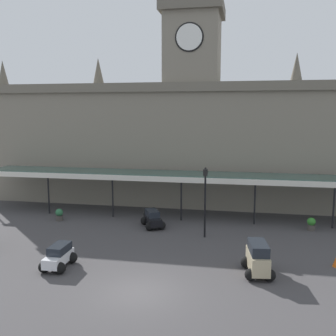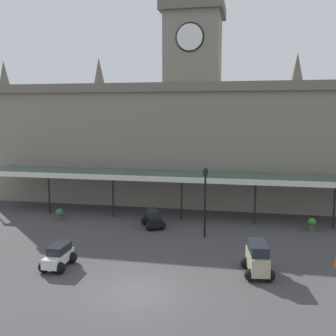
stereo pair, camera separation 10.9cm
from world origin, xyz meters
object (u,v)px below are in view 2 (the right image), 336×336
(car_black_estate, at_px, (153,220))
(victorian_lamppost, at_px, (205,194))
(traffic_cone, at_px, (336,261))
(car_white_estate, at_px, (58,257))
(car_beige_van, at_px, (257,260))
(planter_by_canopy, at_px, (60,214))
(planter_near_kerb, at_px, (312,224))

(car_black_estate, relative_size, victorian_lamppost, 0.50)
(victorian_lamppost, distance_m, traffic_cone, 9.11)
(car_black_estate, xyz_separation_m, traffic_cone, (11.88, -5.52, -0.24))
(car_white_estate, relative_size, traffic_cone, 3.52)
(car_beige_van, bearing_deg, car_black_estate, 135.30)
(car_black_estate, xyz_separation_m, victorian_lamppost, (4.10, -1.66, 2.49))
(planter_by_canopy, bearing_deg, car_white_estate, -63.78)
(victorian_lamppost, bearing_deg, car_beige_van, -59.42)
(car_white_estate, bearing_deg, planter_near_kerb, 33.56)
(planter_by_canopy, bearing_deg, traffic_cone, -16.53)
(car_black_estate, relative_size, car_beige_van, 0.97)
(traffic_cone, xyz_separation_m, planter_near_kerb, (-0.26, 6.89, 0.17))
(car_white_estate, distance_m, victorian_lamppost, 10.48)
(car_black_estate, relative_size, planter_by_canopy, 2.53)
(car_white_estate, xyz_separation_m, traffic_cone, (15.26, 3.06, -0.24))
(planter_by_canopy, bearing_deg, car_black_estate, -2.29)
(car_beige_van, bearing_deg, victorian_lamppost, 120.58)
(car_beige_van, height_order, planter_by_canopy, car_beige_van)
(traffic_cone, bearing_deg, victorian_lamppost, 153.66)
(car_black_estate, bearing_deg, victorian_lamppost, -22.10)
(car_black_estate, relative_size, planter_near_kerb, 2.53)
(planter_by_canopy, bearing_deg, victorian_lamppost, -9.46)
(victorian_lamppost, xyz_separation_m, traffic_cone, (7.78, -3.85, -2.73))
(traffic_cone, bearing_deg, car_white_estate, -168.67)
(planter_near_kerb, bearing_deg, car_black_estate, -173.25)
(car_black_estate, height_order, planter_near_kerb, car_black_estate)
(planter_near_kerb, bearing_deg, traffic_cone, -87.86)
(car_white_estate, height_order, victorian_lamppost, victorian_lamppost)
(car_beige_van, height_order, victorian_lamppost, victorian_lamppost)
(traffic_cone, relative_size, planter_near_kerb, 0.67)
(car_white_estate, distance_m, car_beige_van, 10.94)
(car_black_estate, distance_m, victorian_lamppost, 5.07)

